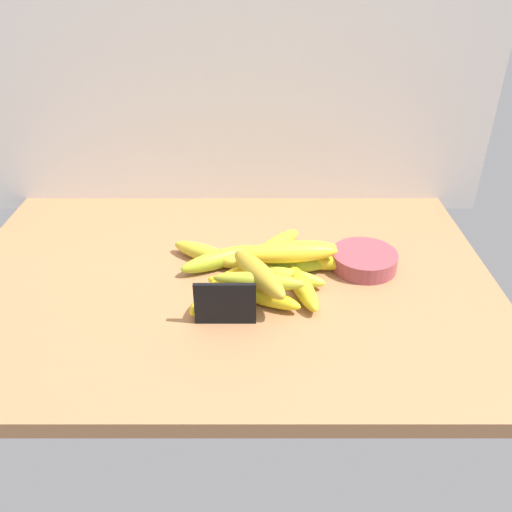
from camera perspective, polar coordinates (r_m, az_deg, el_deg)
counter_top at (r=108.61cm, az=-3.26°, el=-2.98°), size 110.00×76.00×3.00cm
back_wall at (r=131.63cm, az=-2.82°, el=19.18°), size 130.00×2.00×70.00cm
chalkboard_sign at (r=93.53cm, az=-3.29°, el=-5.34°), size 11.00×1.80×8.40cm
fruit_bowl at (r=112.15cm, az=11.73°, el=-0.45°), size 13.75×13.75×3.58cm
banana_0 at (r=110.43cm, az=5.33°, el=-0.35°), size 19.08×8.66×3.77cm
banana_1 at (r=100.74cm, az=-4.04°, el=-3.67°), size 12.44×17.19×3.96cm
banana_2 at (r=99.98cm, az=-0.30°, el=-3.99°), size 19.40×12.68×3.66cm
banana_3 at (r=101.75cm, az=5.15°, el=-3.42°), size 7.35×15.81×3.70cm
banana_4 at (r=104.97cm, az=3.48°, el=-2.23°), size 15.84×8.41×3.42cm
banana_5 at (r=108.23cm, az=3.45°, el=-1.09°), size 18.91×5.35×3.40cm
banana_6 at (r=112.09cm, az=-5.18°, el=0.18°), size 16.90×12.20×3.79cm
banana_7 at (r=110.18cm, az=-3.73°, el=-0.30°), size 17.85×12.13×3.95cm
banana_8 at (r=113.43cm, az=1.79°, el=0.75°), size 15.09×18.51×3.91cm
banana_9 at (r=106.38cm, az=3.51°, el=0.59°), size 20.99×6.82×3.89cm
banana_10 at (r=105.41cm, az=3.57°, el=0.32°), size 20.69×5.82×4.05cm
banana_11 at (r=98.11cm, az=0.37°, el=-1.93°), size 12.49×17.60×4.34cm
banana_12 at (r=97.04cm, az=0.36°, el=-2.73°), size 17.44×5.41×3.25cm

